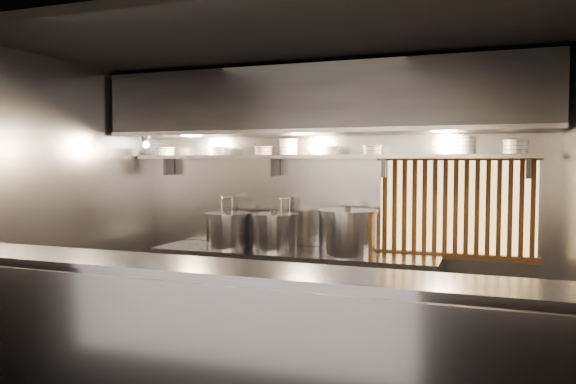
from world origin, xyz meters
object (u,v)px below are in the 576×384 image
Objects in this scene: heat_lamp at (145,139)px; stock_pot_left at (228,230)px; pendant_bulb at (313,149)px; stock_pot_mid at (274,231)px; stock_pot_right at (348,232)px.

stock_pot_left is at bearing 15.59° from heat_lamp.
stock_pot_left is at bearing -173.44° from pendant_bulb.
stock_pot_mid is (1.38, 0.29, -0.97)m from heat_lamp.
stock_pot_mid is at bearing 11.97° from heat_lamp.
pendant_bulb is 0.96m from stock_pot_mid.
heat_lamp is at bearing -164.41° from stock_pot_left.
heat_lamp is at bearing -173.44° from stock_pot_right.
pendant_bulb is at bearing 165.95° from stock_pot_right.
stock_pot_left is 0.52m from stock_pot_mid.
stock_pot_left is 1.05× the size of stock_pot_mid.
stock_pot_mid is at bearing 5.61° from stock_pot_left.
stock_pot_left is at bearing -174.39° from stock_pot_mid.
stock_pot_left is (0.87, 0.24, -0.98)m from heat_lamp.
stock_pot_right reaches higher than stock_pot_mid.
stock_pot_mid is 0.77× the size of stock_pot_right.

